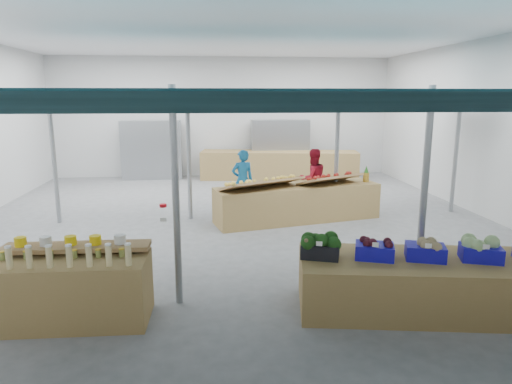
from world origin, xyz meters
TOP-DOWN VIEW (x-y plane):
  - floor at (0.00, 0.00)m, footprint 13.00×13.00m
  - hall at (0.00, 1.44)m, footprint 13.00×13.00m
  - pole_grid at (0.75, -1.75)m, footprint 10.00×4.60m
  - awnings at (0.75, -1.75)m, footprint 9.50×7.08m
  - back_shelving_left at (-2.50, 6.00)m, footprint 2.00×0.50m
  - back_shelving_right at (2.00, 6.00)m, footprint 2.00×0.50m
  - bottle_shelf at (-2.30, -4.39)m, footprint 1.92×1.19m
  - veg_counter at (2.49, -4.60)m, footprint 3.85×1.82m
  - fruit_counter at (1.49, 0.08)m, footprint 3.97×1.78m
  - far_counter at (1.90, 5.50)m, footprint 5.49×1.89m
  - crate_stack at (3.18, -4.58)m, footprint 0.59×0.48m
  - vendor_left at (0.29, 1.18)m, footprint 0.63×0.49m
  - vendor_right at (2.09, 1.18)m, footprint 0.86×0.74m
  - crate_broccoli at (0.92, -4.34)m, footprint 0.59×0.49m
  - crate_beets at (1.63, -4.46)m, footprint 0.59×0.49m
  - crate_celeriac at (2.29, -4.57)m, footprint 0.59×0.49m
  - crate_cabbage at (3.00, -4.69)m, footprint 0.59×0.49m
  - sparrow at (0.74, -4.44)m, footprint 0.12×0.09m
  - pole_ribbon at (-1.30, -2.73)m, footprint 0.12×0.12m
  - apple_heap_yellow at (0.62, -0.22)m, footprint 2.01×1.48m
  - apple_heap_red at (2.27, 0.17)m, footprint 1.65×1.30m
  - pineapple at (3.21, 0.39)m, footprint 0.14×0.14m

SIDE VIEW (x-z plane):
  - floor at x=0.00m, z-range 0.00..0.00m
  - crate_stack at x=3.18m, z-range 0.00..0.62m
  - veg_counter at x=2.49m, z-range 0.00..0.72m
  - fruit_counter at x=1.49m, z-range 0.00..0.83m
  - bottle_shelf at x=-2.30m, z-range -0.10..1.02m
  - far_counter at x=1.90m, z-range 0.00..0.97m
  - vendor_left at x=0.29m, z-range 0.00..1.54m
  - vendor_right at x=2.09m, z-range 0.00..1.54m
  - crate_beets at x=1.63m, z-range 0.71..1.00m
  - crate_celeriac at x=2.29m, z-range 0.71..1.02m
  - crate_broccoli at x=0.92m, z-range 0.70..1.05m
  - crate_cabbage at x=3.00m, z-range 0.70..1.05m
  - sparrow at x=0.74m, z-range 0.91..1.02m
  - apple_heap_red at x=2.27m, z-range 0.86..1.13m
  - apple_heap_yellow at x=0.62m, z-range 0.86..1.13m
  - back_shelving_left at x=-2.50m, z-range 0.00..2.00m
  - back_shelving_right at x=2.00m, z-range 0.00..2.00m
  - pineapple at x=3.21m, z-range 0.81..1.20m
  - pole_ribbon at x=-1.30m, z-range 0.94..1.22m
  - pole_grid at x=0.75m, z-range 0.31..3.31m
  - hall at x=0.00m, z-range -3.85..9.15m
  - awnings at x=0.75m, z-range 2.63..2.93m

